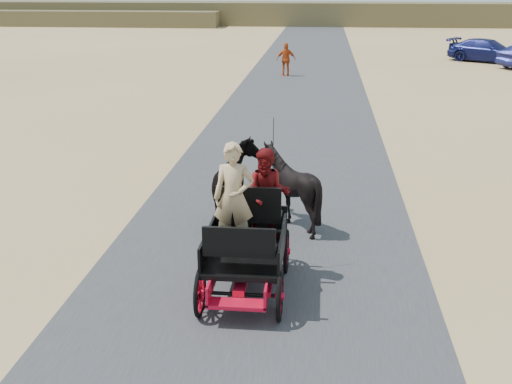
# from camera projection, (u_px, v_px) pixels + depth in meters

# --- Properties ---
(ground) EXTENTS (140.00, 140.00, 0.00)m
(ground) POSITION_uv_depth(u_px,v_px,m) (259.00, 270.00, 11.47)
(ground) COLOR tan
(road) EXTENTS (6.00, 140.00, 0.01)m
(road) POSITION_uv_depth(u_px,v_px,m) (259.00, 270.00, 11.47)
(road) COLOR #38383A
(road) RESTS_ON ground
(ridge_far) EXTENTS (140.00, 6.00, 2.40)m
(ridge_far) POSITION_uv_depth(u_px,v_px,m) (315.00, 14.00, 69.55)
(ridge_far) COLOR brown
(ridge_far) RESTS_ON ground
(ridge_near) EXTENTS (40.00, 4.00, 1.60)m
(ridge_near) POSITION_uv_depth(u_px,v_px,m) (35.00, 18.00, 68.84)
(ridge_near) COLOR brown
(ridge_near) RESTS_ON ground
(carriage) EXTENTS (1.30, 2.40, 0.72)m
(carriage) POSITION_uv_depth(u_px,v_px,m) (246.00, 270.00, 10.65)
(carriage) COLOR black
(carriage) RESTS_ON ground
(horse_left) EXTENTS (0.91, 2.01, 1.70)m
(horse_left) POSITION_uv_depth(u_px,v_px,m) (237.00, 186.00, 13.38)
(horse_left) COLOR black
(horse_left) RESTS_ON ground
(horse_right) EXTENTS (1.37, 1.54, 1.70)m
(horse_right) POSITION_uv_depth(u_px,v_px,m) (289.00, 188.00, 13.27)
(horse_right) COLOR black
(horse_right) RESTS_ON ground
(driver_man) EXTENTS (0.66, 0.43, 1.80)m
(driver_man) POSITION_uv_depth(u_px,v_px,m) (234.00, 197.00, 10.31)
(driver_man) COLOR tan
(driver_man) RESTS_ON carriage
(passenger_woman) EXTENTS (0.77, 0.60, 1.58)m
(passenger_woman) POSITION_uv_depth(u_px,v_px,m) (268.00, 194.00, 10.82)
(passenger_woman) COLOR #660C0F
(passenger_woman) RESTS_ON carriage
(pedestrian) EXTENTS (1.06, 0.55, 1.73)m
(pedestrian) POSITION_uv_depth(u_px,v_px,m) (286.00, 59.00, 33.74)
(pedestrian) COLOR #C34916
(pedestrian) RESTS_ON ground
(car_c) EXTENTS (5.02, 4.29, 1.38)m
(car_c) POSITION_uv_depth(u_px,v_px,m) (487.00, 51.00, 39.37)
(car_c) COLOR navy
(car_c) RESTS_ON ground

